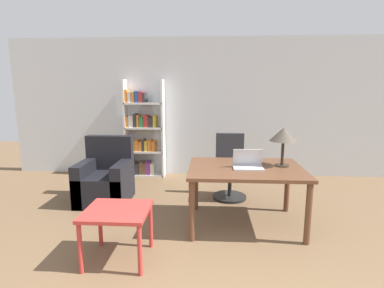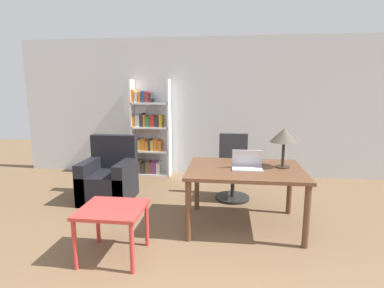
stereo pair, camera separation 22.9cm
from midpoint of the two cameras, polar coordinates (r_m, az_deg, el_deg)
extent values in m
cube|color=silver|center=(5.96, 5.87, 6.85)|extent=(8.00, 0.06, 2.70)
cube|color=brown|center=(3.78, 11.78, -4.81)|extent=(1.41, 1.05, 0.04)
cylinder|color=brown|center=(3.46, 1.24, -12.66)|extent=(0.07, 0.07, 0.72)
cylinder|color=brown|center=(3.58, 22.77, -12.67)|extent=(0.07, 0.07, 0.72)
cylinder|color=brown|center=(4.33, 2.46, -7.86)|extent=(0.07, 0.07, 0.72)
cylinder|color=brown|center=(4.43, 19.52, -8.05)|extent=(0.07, 0.07, 0.72)
cube|color=#B2B2B7|center=(3.71, 12.21, -4.66)|extent=(0.36, 0.23, 0.02)
cube|color=#B2B2B7|center=(3.75, 12.18, -2.64)|extent=(0.36, 0.09, 0.22)
cube|color=#19233D|center=(3.76, 12.17, -2.59)|extent=(0.33, 0.07, 0.19)
cylinder|color=#2D2319|center=(3.93, 18.46, -4.14)|extent=(0.17, 0.17, 0.01)
cylinder|color=#2D2319|center=(3.89, 18.59, -1.85)|extent=(0.04, 0.04, 0.31)
cone|color=#4C4238|center=(3.85, 18.80, 1.61)|extent=(0.34, 0.34, 0.17)
cylinder|color=black|center=(4.88, 9.04, -10.05)|extent=(0.54, 0.54, 0.04)
cylinder|color=#262626|center=(4.81, 9.10, -7.82)|extent=(0.06, 0.06, 0.36)
cube|color=#2D2D33|center=(4.75, 9.18, -5.20)|extent=(0.47, 0.47, 0.10)
cube|color=#2D2D33|center=(4.87, 9.20, -1.05)|extent=(0.45, 0.08, 0.52)
cube|color=#B2332D|center=(3.17, -12.95, -12.03)|extent=(0.63, 0.59, 0.04)
cylinder|color=#B2332D|center=(3.17, -19.43, -17.71)|extent=(0.04, 0.04, 0.50)
cylinder|color=#B2332D|center=(2.98, -9.09, -19.12)|extent=(0.04, 0.04, 0.50)
cylinder|color=#B2332D|center=(3.59, -15.71, -14.06)|extent=(0.04, 0.04, 0.50)
cylinder|color=#B2332D|center=(3.42, -6.65, -14.97)|extent=(0.04, 0.04, 0.50)
cube|color=black|center=(4.86, -14.29, -7.82)|extent=(0.74, 0.77, 0.45)
cube|color=black|center=(5.00, -13.30, -1.37)|extent=(0.74, 0.16, 0.54)
cube|color=black|center=(4.94, -17.48, -6.52)|extent=(0.16, 0.77, 0.64)
cube|color=black|center=(4.73, -11.07, -6.96)|extent=(0.16, 0.77, 0.64)
cube|color=white|center=(6.07, -10.13, 3.01)|extent=(0.04, 0.28, 1.90)
cube|color=white|center=(5.90, -3.24, 2.95)|extent=(0.04, 0.28, 1.90)
cube|color=white|center=(6.16, -6.55, -5.63)|extent=(0.74, 0.28, 0.04)
cube|color=#333338|center=(6.21, -9.45, -4.22)|extent=(0.06, 0.24, 0.25)
cube|color=brown|center=(6.19, -8.77, -4.25)|extent=(0.07, 0.24, 0.25)
cube|color=#333338|center=(6.17, -8.01, -4.45)|extent=(0.08, 0.24, 0.21)
cube|color=brown|center=(6.14, -7.24, -4.34)|extent=(0.08, 0.24, 0.25)
cube|color=brown|center=(6.13, -6.65, -4.46)|extent=(0.05, 0.24, 0.22)
cube|color=#7F338C|center=(6.11, -6.03, -4.40)|extent=(0.08, 0.24, 0.24)
cube|color=silver|center=(6.10, -5.24, -4.53)|extent=(0.07, 0.24, 0.22)
cube|color=white|center=(6.05, -6.64, -1.31)|extent=(0.74, 0.28, 0.04)
cube|color=#B72D28|center=(6.11, -9.47, -0.09)|extent=(0.09, 0.24, 0.21)
cube|color=gold|center=(6.08, -8.71, -0.14)|extent=(0.07, 0.24, 0.21)
cube|color=orange|center=(6.06, -8.03, -0.13)|extent=(0.07, 0.24, 0.21)
cube|color=orange|center=(6.05, -7.37, -0.25)|extent=(0.06, 0.24, 0.19)
cube|color=#333338|center=(6.03, -6.83, -0.09)|extent=(0.04, 0.24, 0.22)
cube|color=gold|center=(6.02, -6.33, -0.20)|extent=(0.06, 0.24, 0.20)
cube|color=orange|center=(6.00, -5.69, -0.16)|extent=(0.06, 0.24, 0.22)
cube|color=orange|center=(5.99, -4.98, -0.25)|extent=(0.07, 0.24, 0.20)
cube|color=white|center=(5.97, -6.74, 3.16)|extent=(0.74, 0.28, 0.04)
cube|color=orange|center=(6.04, -9.73, 4.28)|extent=(0.06, 0.24, 0.20)
cube|color=silver|center=(6.02, -9.03, 4.40)|extent=(0.09, 0.24, 0.22)
cube|color=#333338|center=(6.00, -8.35, 4.56)|extent=(0.06, 0.24, 0.26)
cube|color=orange|center=(5.98, -7.79, 4.46)|extent=(0.04, 0.24, 0.24)
cube|color=#2D7F47|center=(5.97, -7.16, 4.30)|extent=(0.07, 0.24, 0.20)
cube|color=#B72D28|center=(5.95, -6.34, 4.40)|extent=(0.09, 0.24, 0.23)
cube|color=#333338|center=(5.93, -5.46, 4.25)|extent=(0.09, 0.24, 0.20)
cube|color=gold|center=(5.91, -4.74, 4.39)|extent=(0.05, 0.24, 0.23)
cube|color=white|center=(5.93, -6.84, 7.71)|extent=(0.74, 0.28, 0.04)
cube|color=orange|center=(6.01, -9.92, 9.02)|extent=(0.05, 0.24, 0.25)
cube|color=silver|center=(5.99, -9.30, 8.84)|extent=(0.06, 0.24, 0.21)
cube|color=orange|center=(5.98, -8.66, 8.83)|extent=(0.06, 0.24, 0.20)
cube|color=#234C99|center=(5.96, -7.98, 8.91)|extent=(0.07, 0.24, 0.22)
cube|color=#B72D28|center=(5.94, -7.26, 8.88)|extent=(0.07, 0.24, 0.21)
cube|color=#333338|center=(5.92, -6.65, 8.80)|extent=(0.05, 0.24, 0.19)
camera|label=1|loc=(0.11, -88.32, 0.31)|focal=28.00mm
camera|label=2|loc=(0.11, 91.68, -0.31)|focal=28.00mm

